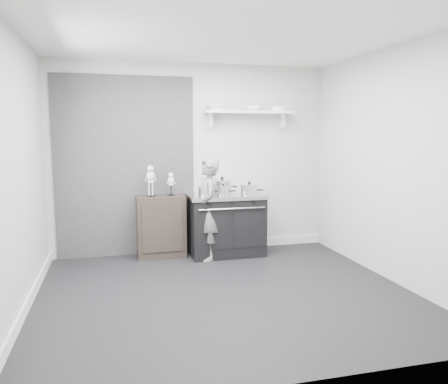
% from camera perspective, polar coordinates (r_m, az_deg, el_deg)
% --- Properties ---
extents(ground, '(4.00, 4.00, 0.00)m').
position_cam_1_polar(ground, '(4.86, 0.04, -13.03)').
color(ground, black).
rests_on(ground, ground).
extents(room_shell, '(4.02, 3.62, 2.71)m').
position_cam_1_polar(room_shell, '(4.67, -1.49, 6.72)').
color(room_shell, '#AFAFAD').
rests_on(room_shell, ground).
extents(wall_shelf, '(1.30, 0.26, 0.24)m').
position_cam_1_polar(wall_shelf, '(6.38, 3.27, 10.28)').
color(wall_shelf, silver).
rests_on(wall_shelf, room_shell).
extents(stove, '(1.08, 0.68, 0.87)m').
position_cam_1_polar(stove, '(6.21, 0.27, -4.22)').
color(stove, black).
rests_on(stove, ground).
extents(side_cabinet, '(0.66, 0.38, 0.86)m').
position_cam_1_polar(side_cabinet, '(6.18, -8.23, -4.45)').
color(side_cabinet, black).
rests_on(side_cabinet, ground).
extents(child, '(0.38, 0.54, 1.39)m').
position_cam_1_polar(child, '(5.92, -2.09, -2.27)').
color(child, slate).
rests_on(child, ground).
extents(pot_front_left, '(0.30, 0.21, 0.17)m').
position_cam_1_polar(pot_front_left, '(5.94, -2.35, 0.11)').
color(pot_front_left, silver).
rests_on(pot_front_left, stove).
extents(pot_back_left, '(0.37, 0.28, 0.24)m').
position_cam_1_polar(pot_back_left, '(6.23, -0.25, 0.73)').
color(pot_back_left, silver).
rests_on(pot_back_left, stove).
extents(pot_front_right, '(0.33, 0.24, 0.19)m').
position_cam_1_polar(pot_front_right, '(6.01, 3.31, 0.30)').
color(pot_front_right, silver).
rests_on(pot_front_right, stove).
extents(pot_front_center, '(0.27, 0.18, 0.17)m').
position_cam_1_polar(pot_front_center, '(5.97, -0.11, 0.18)').
color(pot_front_center, silver).
rests_on(pot_front_center, stove).
extents(skeleton_full, '(0.14, 0.09, 0.49)m').
position_cam_1_polar(skeleton_full, '(6.06, -9.58, 1.74)').
color(skeleton_full, silver).
rests_on(skeleton_full, side_cabinet).
extents(skeleton_torso, '(0.10, 0.07, 0.37)m').
position_cam_1_polar(skeleton_torso, '(6.10, -6.94, 1.25)').
color(skeleton_torso, silver).
rests_on(skeleton_torso, side_cabinet).
extents(bowl_large, '(0.31, 0.31, 0.08)m').
position_cam_1_polar(bowl_large, '(6.25, -0.85, 10.98)').
color(bowl_large, white).
rests_on(bowl_large, wall_shelf).
extents(bowl_small, '(0.23, 0.23, 0.07)m').
position_cam_1_polar(bowl_small, '(6.40, 3.91, 10.87)').
color(bowl_small, white).
rests_on(bowl_small, wall_shelf).
extents(plate_stack, '(0.24, 0.24, 0.06)m').
position_cam_1_polar(plate_stack, '(6.53, 7.20, 10.72)').
color(plate_stack, silver).
rests_on(plate_stack, wall_shelf).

